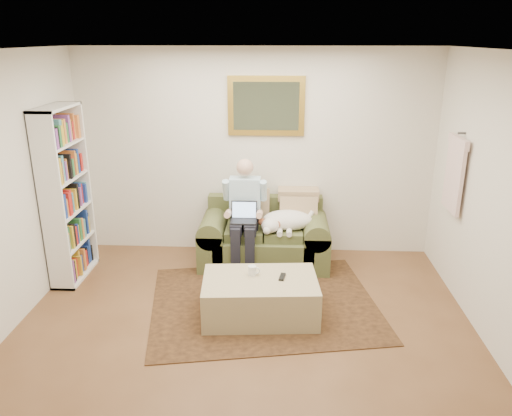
# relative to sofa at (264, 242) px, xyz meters

# --- Properties ---
(room_shell) EXTENTS (4.51, 5.00, 2.61)m
(room_shell) POSITION_rel_sofa_xyz_m (-0.14, -1.71, 1.03)
(room_shell) COLOR brown
(room_shell) RESTS_ON ground
(rug) EXTENTS (2.64, 2.26, 0.01)m
(rug) POSITION_rel_sofa_xyz_m (0.03, -1.02, -0.27)
(rug) COLOR black
(rug) RESTS_ON room_shell
(sofa) EXTENTS (1.58, 0.80, 0.95)m
(sofa) POSITION_rel_sofa_xyz_m (0.00, 0.00, 0.00)
(sofa) COLOR olive
(sofa) RESTS_ON room_shell
(seated_man) EXTENTS (0.52, 0.74, 1.33)m
(seated_man) POSITION_rel_sofa_xyz_m (-0.24, -0.14, 0.39)
(seated_man) COLOR #8CC2D8
(seated_man) RESTS_ON sofa
(laptop) EXTENTS (0.31, 0.24, 0.22)m
(laptop) POSITION_rel_sofa_xyz_m (-0.24, -0.21, 0.42)
(laptop) COLOR black
(laptop) RESTS_ON seated_man
(sleeping_dog) EXTENTS (0.65, 0.41, 0.24)m
(sleeping_dog) POSITION_rel_sofa_xyz_m (0.28, -0.08, 0.33)
(sleeping_dog) COLOR white
(sleeping_dog) RESTS_ON sofa
(ottoman) EXTENTS (1.19, 0.81, 0.41)m
(ottoman) POSITION_rel_sofa_xyz_m (0.00, -1.27, -0.07)
(ottoman) COLOR tan
(ottoman) RESTS_ON room_shell
(coffee_mug) EXTENTS (0.08, 0.08, 0.10)m
(coffee_mug) POSITION_rel_sofa_xyz_m (-0.08, -1.19, 0.19)
(coffee_mug) COLOR white
(coffee_mug) RESTS_ON ottoman
(tv_remote) EXTENTS (0.07, 0.16, 0.02)m
(tv_remote) POSITION_rel_sofa_xyz_m (0.22, -1.23, 0.15)
(tv_remote) COLOR black
(tv_remote) RESTS_ON ottoman
(bookshelf) EXTENTS (0.28, 0.80, 2.00)m
(bookshelf) POSITION_rel_sofa_xyz_m (-2.24, -0.47, 0.73)
(bookshelf) COLOR white
(bookshelf) RESTS_ON room_shell
(wall_mirror) EXTENTS (0.94, 0.04, 0.72)m
(wall_mirror) POSITION_rel_sofa_xyz_m (0.00, 0.41, 1.63)
(wall_mirror) COLOR gold
(wall_mirror) RESTS_ON room_shell
(hanging_shirt) EXTENTS (0.06, 0.52, 0.90)m
(hanging_shirt) POSITION_rel_sofa_xyz_m (2.05, -0.47, 1.08)
(hanging_shirt) COLOR beige
(hanging_shirt) RESTS_ON room_shell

